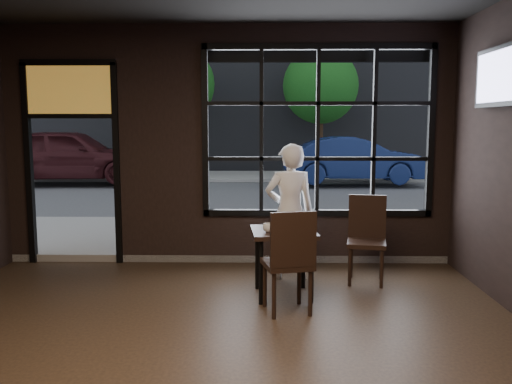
{
  "coord_description": "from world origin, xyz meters",
  "views": [
    {
      "loc": [
        0.5,
        -3.76,
        1.92
      ],
      "look_at": [
        0.4,
        2.2,
        1.15
      ],
      "focal_mm": 38.0,
      "sensor_mm": 36.0,
      "label": 1
    }
  ],
  "objects_px": {
    "navy_car": "(354,160)",
    "cafe_table": "(283,263)",
    "chair_near": "(287,260)",
    "man": "(290,212)"
  },
  "relations": [
    {
      "from": "navy_car",
      "to": "cafe_table",
      "type": "bearing_deg",
      "value": 164.74
    },
    {
      "from": "chair_near",
      "to": "navy_car",
      "type": "relative_size",
      "value": 0.25
    },
    {
      "from": "navy_car",
      "to": "chair_near",
      "type": "bearing_deg",
      "value": 165.44
    },
    {
      "from": "cafe_table",
      "to": "chair_near",
      "type": "bearing_deg",
      "value": -92.51
    },
    {
      "from": "chair_near",
      "to": "man",
      "type": "xyz_separation_m",
      "value": [
        0.08,
        1.19,
        0.3
      ]
    },
    {
      "from": "navy_car",
      "to": "man",
      "type": "bearing_deg",
      "value": 164.38
    },
    {
      "from": "cafe_table",
      "to": "navy_car",
      "type": "distance_m",
      "value": 10.78
    },
    {
      "from": "cafe_table",
      "to": "chair_near",
      "type": "xyz_separation_m",
      "value": [
        0.02,
        -0.5,
        0.16
      ]
    },
    {
      "from": "chair_near",
      "to": "navy_car",
      "type": "distance_m",
      "value": 11.26
    },
    {
      "from": "cafe_table",
      "to": "chair_near",
      "type": "relative_size",
      "value": 0.7
    }
  ]
}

